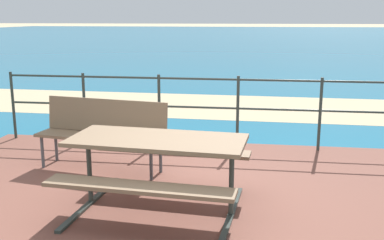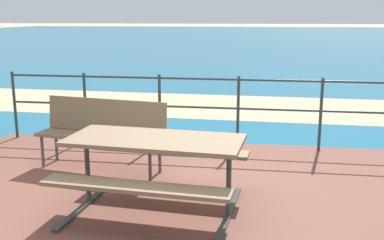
{
  "view_description": "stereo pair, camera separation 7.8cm",
  "coord_description": "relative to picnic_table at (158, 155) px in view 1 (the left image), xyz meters",
  "views": [
    {
      "loc": [
        0.88,
        -4.23,
        1.97
      ],
      "look_at": [
        -0.02,
        1.94,
        0.55
      ],
      "focal_mm": 42.88,
      "sensor_mm": 36.0,
      "label": 1
    },
    {
      "loc": [
        0.95,
        -4.22,
        1.97
      ],
      "look_at": [
        -0.02,
        1.94,
        0.55
      ],
      "focal_mm": 42.88,
      "sensor_mm": 36.0,
      "label": 2
    }
  ],
  "objects": [
    {
      "name": "ground_plane",
      "position": [
        0.08,
        0.02,
        -0.64
      ],
      "size": [
        240.0,
        240.0,
        0.0
      ],
      "primitive_type": "plane",
      "color": "tan"
    },
    {
      "name": "patio_paving",
      "position": [
        0.08,
        0.02,
        -0.61
      ],
      "size": [
        6.4,
        5.2,
        0.06
      ],
      "primitive_type": "cube",
      "color": "brown",
      "rests_on": "ground"
    },
    {
      "name": "sea_water",
      "position": [
        0.08,
        40.02,
        -0.64
      ],
      "size": [
        90.0,
        90.0,
        0.01
      ],
      "primitive_type": "cube",
      "color": "#196B8E",
      "rests_on": "ground"
    },
    {
      "name": "beach_strip",
      "position": [
        0.08,
        5.83,
        -0.64
      ],
      "size": [
        54.05,
        4.2,
        0.01
      ],
      "primitive_type": "cube",
      "rotation": [
        0.0,
        0.0,
        -0.02
      ],
      "color": "tan",
      "rests_on": "ground"
    },
    {
      "name": "picnic_table",
      "position": [
        0.0,
        0.0,
        0.0
      ],
      "size": [
        1.82,
        1.54,
        0.75
      ],
      "rotation": [
        0.0,
        0.0,
        -0.08
      ],
      "color": "#7A6047",
      "rests_on": "patio_paving"
    },
    {
      "name": "park_bench",
      "position": [
        -0.97,
        1.19,
        -0.05
      ],
      "size": [
        1.72,
        0.69,
        0.88
      ],
      "rotation": [
        0.0,
        0.0,
        -0.17
      ],
      "color": "#7A6047",
      "rests_on": "patio_paving"
    },
    {
      "name": "railing_fence",
      "position": [
        0.08,
        2.41,
        0.08
      ],
      "size": [
        5.94,
        0.04,
        1.07
      ],
      "color": "#2D3833",
      "rests_on": "patio_paving"
    }
  ]
}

